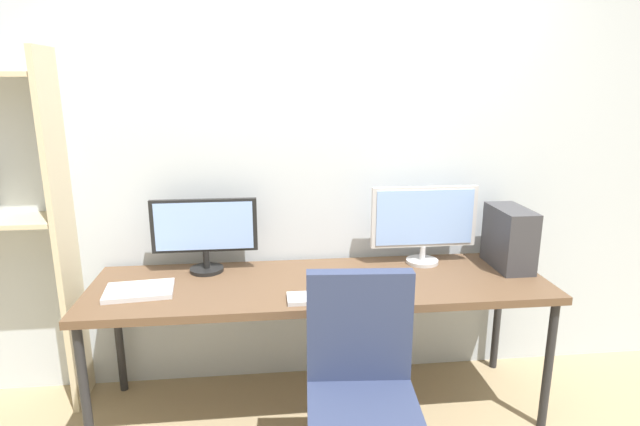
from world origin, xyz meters
TOP-DOWN VIEW (x-y plane):
  - wall_back at (0.00, 1.02)m, footprint 4.74×0.10m
  - desk at (0.00, 0.60)m, footprint 2.34×0.68m
  - office_chair at (0.09, -0.06)m, footprint 0.52×0.52m
  - monitor_left at (-0.60, 0.81)m, footprint 0.56×0.18m
  - monitor_right at (0.60, 0.81)m, footprint 0.59×0.18m
  - pc_tower at (1.05, 0.70)m, footprint 0.17×0.34m
  - keyboard_main at (0.00, 0.37)m, footprint 0.37×0.13m
  - computer_mouse at (0.25, 0.40)m, footprint 0.06×0.10m
  - laptop_closed at (-0.90, 0.54)m, footprint 0.34×0.25m

SIDE VIEW (x-z plane):
  - office_chair at x=0.09m, z-range -0.09..0.90m
  - desk at x=0.00m, z-range 0.32..1.06m
  - keyboard_main at x=0.00m, z-range 0.74..0.76m
  - laptop_closed at x=-0.90m, z-range 0.74..0.76m
  - computer_mouse at x=0.25m, z-range 0.74..0.77m
  - pc_tower at x=1.05m, z-range 0.74..1.07m
  - monitor_left at x=-0.60m, z-range 0.77..1.17m
  - monitor_right at x=0.60m, z-range 0.77..1.21m
  - wall_back at x=0.00m, z-range 0.00..2.60m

